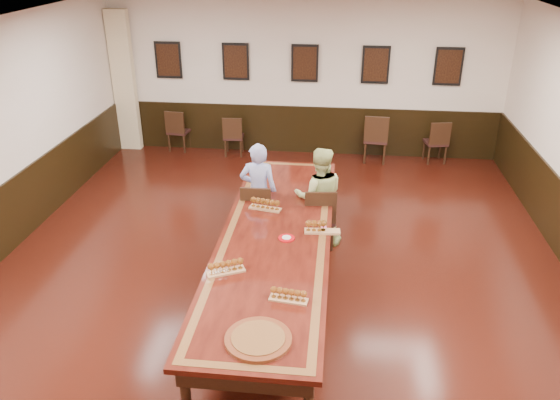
# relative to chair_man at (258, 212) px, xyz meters

# --- Properties ---
(floor) EXTENTS (8.00, 10.00, 0.02)m
(floor) POSITION_rel_chair_man_xyz_m (0.41, -1.15, -0.48)
(floor) COLOR black
(floor) RESTS_ON ground
(ceiling) EXTENTS (8.00, 10.00, 0.02)m
(ceiling) POSITION_rel_chair_man_xyz_m (0.41, -1.15, 2.74)
(ceiling) COLOR white
(ceiling) RESTS_ON floor
(wall_back) EXTENTS (8.00, 0.02, 3.20)m
(wall_back) POSITION_rel_chair_man_xyz_m (0.41, 3.86, 1.13)
(wall_back) COLOR beige
(wall_back) RESTS_ON floor
(chair_man) EXTENTS (0.45, 0.49, 0.95)m
(chair_man) POSITION_rel_chair_man_xyz_m (0.00, 0.00, 0.00)
(chair_man) COLOR black
(chair_man) RESTS_ON floor
(chair_woman) EXTENTS (0.51, 0.54, 0.96)m
(chair_woman) POSITION_rel_chair_man_xyz_m (0.91, -0.05, 0.01)
(chair_woman) COLOR black
(chair_woman) RESTS_ON floor
(spare_chair_a) EXTENTS (0.47, 0.51, 0.90)m
(spare_chair_a) POSITION_rel_chair_man_xyz_m (-2.26, 3.68, -0.03)
(spare_chair_a) COLOR black
(spare_chair_a) RESTS_ON floor
(spare_chair_b) EXTENTS (0.43, 0.46, 0.85)m
(spare_chair_b) POSITION_rel_chair_man_xyz_m (-1.04, 3.52, -0.05)
(spare_chair_b) COLOR black
(spare_chair_b) RESTS_ON floor
(spare_chair_c) EXTENTS (0.51, 0.55, 1.00)m
(spare_chair_c) POSITION_rel_chair_man_xyz_m (1.90, 3.48, 0.03)
(spare_chair_c) COLOR black
(spare_chair_c) RESTS_ON floor
(spare_chair_d) EXTENTS (0.49, 0.52, 0.88)m
(spare_chair_d) POSITION_rel_chair_man_xyz_m (3.11, 3.58, -0.03)
(spare_chair_d) COLOR black
(spare_chair_d) RESTS_ON floor
(person_man) EXTENTS (0.56, 0.37, 1.52)m
(person_man) POSITION_rel_chair_man_xyz_m (-0.00, 0.10, 0.28)
(person_man) COLOR #4E5CC4
(person_man) RESTS_ON floor
(person_woman) EXTENTS (0.81, 0.67, 1.50)m
(person_woman) POSITION_rel_chair_man_xyz_m (0.90, 0.05, 0.28)
(person_woman) COLOR #CCD786
(person_woman) RESTS_ON floor
(pink_phone) EXTENTS (0.11, 0.15, 0.01)m
(pink_phone) POSITION_rel_chair_man_xyz_m (1.01, -0.89, 0.28)
(pink_phone) COLOR #FB5395
(pink_phone) RESTS_ON conference_table
(curtain) EXTENTS (0.45, 0.18, 2.90)m
(curtain) POSITION_rel_chair_man_xyz_m (-3.34, 3.67, 0.98)
(curtain) COLOR beige
(curtain) RESTS_ON floor
(wainscoting) EXTENTS (8.00, 10.00, 1.00)m
(wainscoting) POSITION_rel_chair_man_xyz_m (0.41, -1.15, 0.03)
(wainscoting) COLOR black
(wainscoting) RESTS_ON floor
(conference_table) EXTENTS (1.40, 5.00, 0.76)m
(conference_table) POSITION_rel_chair_man_xyz_m (0.41, -1.15, 0.14)
(conference_table) COLOR black
(conference_table) RESTS_ON floor
(posters) EXTENTS (6.14, 0.04, 0.74)m
(posters) POSITION_rel_chair_man_xyz_m (0.41, 3.79, 1.43)
(posters) COLOR black
(posters) RESTS_ON wall_back
(flight_a) EXTENTS (0.46, 0.23, 0.17)m
(flight_a) POSITION_rel_chair_man_xyz_m (0.18, -0.46, 0.35)
(flight_a) COLOR #AB7547
(flight_a) RESTS_ON conference_table
(flight_b) EXTENTS (0.47, 0.17, 0.17)m
(flight_b) POSITION_rel_chair_man_xyz_m (0.96, -1.03, 0.35)
(flight_b) COLOR #AB7547
(flight_b) RESTS_ON conference_table
(flight_c) EXTENTS (0.45, 0.31, 0.16)m
(flight_c) POSITION_rel_chair_man_xyz_m (-0.05, -2.09, 0.35)
(flight_c) COLOR #AB7547
(flight_c) RESTS_ON conference_table
(flight_d) EXTENTS (0.42, 0.18, 0.15)m
(flight_d) POSITION_rel_chair_man_xyz_m (0.70, -2.53, 0.35)
(flight_d) COLOR #AB7547
(flight_d) RESTS_ON conference_table
(red_plate_grp) EXTENTS (0.21, 0.21, 0.03)m
(red_plate_grp) POSITION_rel_chair_man_xyz_m (0.55, -1.25, 0.29)
(red_plate_grp) COLOR #BA0C11
(red_plate_grp) RESTS_ON conference_table
(carved_platter) EXTENTS (0.71, 0.71, 0.05)m
(carved_platter) POSITION_rel_chair_man_xyz_m (0.48, -3.19, 0.30)
(carved_platter) COLOR #582311
(carved_platter) RESTS_ON conference_table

